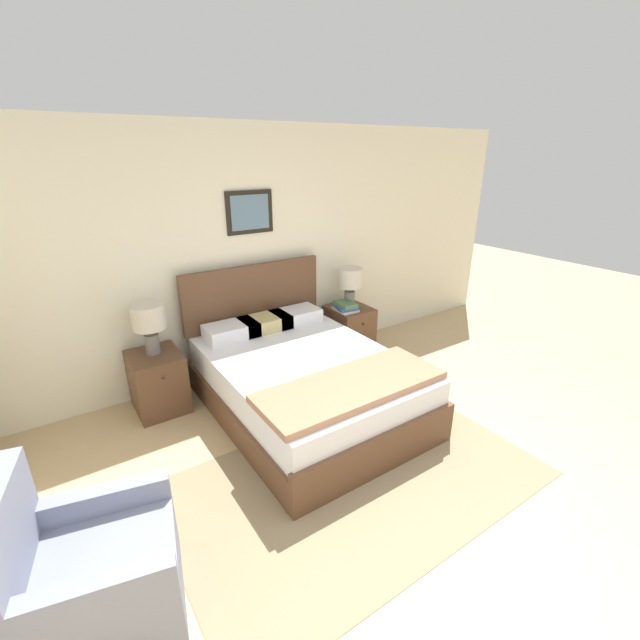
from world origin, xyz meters
TOP-DOWN VIEW (x-y plane):
  - ground_plane at (0.00, 0.00)m, footprint 16.00×16.00m
  - wall_back at (0.00, 3.15)m, footprint 7.49×0.09m
  - area_rug_main at (-0.22, 0.98)m, footprint 2.72×1.67m
  - bed at (-0.04, 2.02)m, footprint 1.57×2.15m
  - armchair at (-2.00, 0.95)m, footprint 0.91×0.84m
  - nightstand_near_window at (-1.18, 2.81)m, footprint 0.45×0.54m
  - nightstand_by_door at (1.10, 2.81)m, footprint 0.45×0.54m
  - table_lamp_near_window at (-1.17, 2.84)m, footprint 0.30×0.30m
  - table_lamp_by_door at (1.12, 2.84)m, footprint 0.30×0.30m
  - book_thick_bottom at (1.00, 2.76)m, footprint 0.23×0.29m
  - book_hardcover_middle at (1.00, 2.76)m, footprint 0.26×0.29m
  - book_novel_upper at (1.00, 2.76)m, footprint 0.19×0.26m

SIDE VIEW (x-z plane):
  - ground_plane at x=0.00m, z-range 0.00..0.00m
  - area_rug_main at x=-0.22m, z-range 0.00..0.01m
  - nightstand_near_window at x=-1.18m, z-range 0.00..0.57m
  - nightstand_by_door at x=1.10m, z-range 0.00..0.57m
  - armchair at x=-2.00m, z-range -0.16..0.76m
  - bed at x=-0.04m, z-range -0.29..0.92m
  - book_thick_bottom at x=1.00m, z-range 0.57..0.60m
  - book_hardcover_middle at x=1.00m, z-range 0.60..0.63m
  - book_novel_upper at x=1.00m, z-range 0.63..0.67m
  - table_lamp_near_window at x=-1.17m, z-range 0.66..1.14m
  - table_lamp_by_door at x=1.12m, z-range 0.66..1.14m
  - wall_back at x=0.00m, z-range 0.00..2.60m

